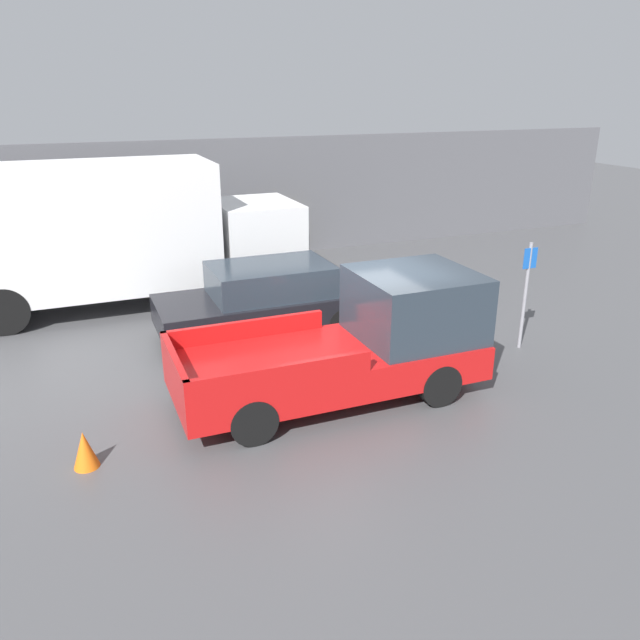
{
  "coord_description": "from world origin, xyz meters",
  "views": [
    {
      "loc": [
        -4.5,
        -9.24,
        4.9
      ],
      "look_at": [
        -0.56,
        0.39,
        1.01
      ],
      "focal_mm": 35.0,
      "sensor_mm": 36.0,
      "label": 1
    }
  ],
  "objects_px": {
    "pickup_truck": "(360,341)",
    "traffic_cone": "(85,450)",
    "car": "(267,299)",
    "newspaper_box": "(292,237)",
    "delivery_truck": "(95,232)",
    "parking_sign": "(526,289)"
  },
  "relations": [
    {
      "from": "pickup_truck",
      "to": "traffic_cone",
      "type": "height_order",
      "value": "pickup_truck"
    },
    {
      "from": "car",
      "to": "newspaper_box",
      "type": "height_order",
      "value": "car"
    },
    {
      "from": "car",
      "to": "delivery_truck",
      "type": "height_order",
      "value": "delivery_truck"
    },
    {
      "from": "parking_sign",
      "to": "newspaper_box",
      "type": "xyz_separation_m",
      "value": [
        -1.7,
        8.74,
        -0.66
      ]
    },
    {
      "from": "newspaper_box",
      "to": "traffic_cone",
      "type": "height_order",
      "value": "newspaper_box"
    },
    {
      "from": "newspaper_box",
      "to": "traffic_cone",
      "type": "relative_size",
      "value": 2.07
    },
    {
      "from": "traffic_cone",
      "to": "pickup_truck",
      "type": "bearing_deg",
      "value": 8.09
    },
    {
      "from": "car",
      "to": "parking_sign",
      "type": "height_order",
      "value": "parking_sign"
    },
    {
      "from": "parking_sign",
      "to": "traffic_cone",
      "type": "relative_size",
      "value": 3.97
    },
    {
      "from": "newspaper_box",
      "to": "traffic_cone",
      "type": "distance_m",
      "value": 11.9
    },
    {
      "from": "pickup_truck",
      "to": "parking_sign",
      "type": "relative_size",
      "value": 2.37
    },
    {
      "from": "car",
      "to": "traffic_cone",
      "type": "bearing_deg",
      "value": -134.92
    },
    {
      "from": "car",
      "to": "traffic_cone",
      "type": "xyz_separation_m",
      "value": [
        -3.84,
        -3.85,
        -0.48
      ]
    },
    {
      "from": "delivery_truck",
      "to": "traffic_cone",
      "type": "distance_m",
      "value": 7.18
    },
    {
      "from": "newspaper_box",
      "to": "delivery_truck",
      "type": "bearing_deg",
      "value": -153.27
    },
    {
      "from": "delivery_truck",
      "to": "parking_sign",
      "type": "xyz_separation_m",
      "value": [
        7.53,
        -5.8,
        -0.58
      ]
    },
    {
      "from": "newspaper_box",
      "to": "traffic_cone",
      "type": "xyz_separation_m",
      "value": [
        -6.57,
        -9.91,
        -0.29
      ]
    },
    {
      "from": "delivery_truck",
      "to": "traffic_cone",
      "type": "bearing_deg",
      "value": -96.12
    },
    {
      "from": "delivery_truck",
      "to": "parking_sign",
      "type": "distance_m",
      "value": 9.52
    },
    {
      "from": "delivery_truck",
      "to": "parking_sign",
      "type": "relative_size",
      "value": 4.11
    },
    {
      "from": "parking_sign",
      "to": "traffic_cone",
      "type": "height_order",
      "value": "parking_sign"
    },
    {
      "from": "delivery_truck",
      "to": "newspaper_box",
      "type": "bearing_deg",
      "value": 26.73
    }
  ]
}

